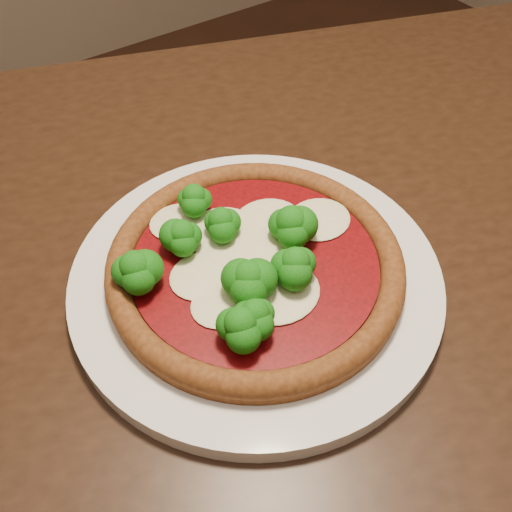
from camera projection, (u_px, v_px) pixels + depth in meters
dining_table at (279, 284)px, 0.67m from camera, size 1.41×1.13×0.75m
plate at (256, 278)px, 0.53m from camera, size 0.34×0.34×0.02m
pizza at (251, 263)px, 0.51m from camera, size 0.27×0.27×0.06m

